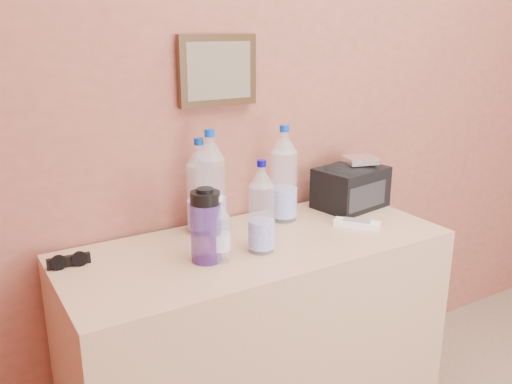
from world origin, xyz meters
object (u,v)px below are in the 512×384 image
Objects in this scene: pet_large_c at (284,179)px; nalgene_bottle at (206,226)px; foil_packet at (360,160)px; pet_large_a at (211,188)px; pet_small at (220,233)px; toiletry_bag at (351,185)px; pet_large_b at (200,191)px; pet_large_d at (261,212)px; ac_remote at (357,224)px; sunglasses at (69,261)px; dresser at (257,349)px.

pet_large_c is 1.54× the size of nalgene_bottle.
pet_large_a is at bearing 174.50° from foil_packet.
pet_small is 0.78× the size of toiletry_bag.
pet_large_c is (0.32, -0.05, 0.01)m from pet_large_b.
pet_large_d is at bearing -136.90° from pet_large_c.
nalgene_bottle is (-0.13, -0.22, -0.05)m from pet_large_a.
toiletry_bag is (0.13, 0.19, 0.08)m from ac_remote.
pet_small is at bearing -127.75° from ac_remote.
pet_large_d is 1.12× the size of toiletry_bag.
sunglasses reaches higher than ac_remote.
sunglasses is 0.78× the size of ac_remote.
pet_large_b is 0.28m from pet_large_d.
pet_large_a is 1.57× the size of nalgene_bottle.
dresser is 0.75m from sunglasses.
pet_large_b reaches higher than pet_large_d.
nalgene_bottle is 0.44m from sunglasses.
sunglasses is at bearing 178.75° from foil_packet.
pet_large_a is 2.24× the size of ac_remote.
pet_large_a reaches higher than pet_small.
pet_large_a is 3.07× the size of foil_packet.
toiletry_bag is (0.65, -0.06, -0.06)m from pet_large_b.
sunglasses is (-0.39, 0.18, -0.10)m from nalgene_bottle.
foil_packet reaches higher than toiletry_bag.
pet_large_c is 1.33× the size of toiletry_bag.
pet_large_d is 0.44m from ac_remote.
toiletry_bag reaches higher than dresser.
sunglasses is 1.17m from foil_packet.
pet_large_d is at bearing -169.41° from toiletry_bag.
pet_small is at bearing -173.51° from toiletry_bag.
pet_large_b is 0.27m from pet_small.
pet_large_d is at bearing 0.07° from pet_small.
pet_large_c reaches higher than pet_large_d.
pet_large_d is at bearing -15.86° from sunglasses.
pet_large_a reaches higher than nalgene_bottle.
sunglasses is (-0.51, -0.04, -0.15)m from pet_large_a.
dresser is 8.00× the size of ac_remote.
nalgene_bottle is 1.42× the size of ac_remote.
pet_large_c reaches higher than ac_remote.
foil_packet is at bearing -5.72° from pet_large_c.
pet_large_c is (0.29, -0.03, -0.00)m from pet_large_a.
dresser is at bearing -136.91° from ac_remote.
foil_packet is (0.15, 0.17, 0.19)m from ac_remote.
pet_large_b is 2.62× the size of sunglasses.
ac_remote is (0.52, -0.25, -0.14)m from pet_large_b.
pet_large_a is 0.64m from foil_packet.
dresser is 0.62m from pet_large_b.
nalgene_bottle is 1.95× the size of foil_packet.
pet_large_a is at bearing 174.76° from pet_large_c.
pet_large_d is at bearing -70.24° from pet_large_b.
nalgene_bottle is 0.62m from ac_remote.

